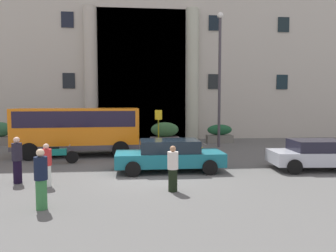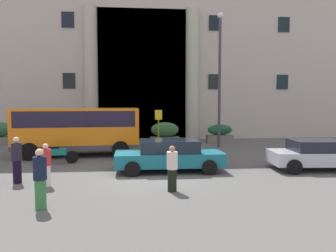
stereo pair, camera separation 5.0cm
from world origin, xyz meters
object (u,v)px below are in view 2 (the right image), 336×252
Objects in this scene: pedestrian_child_trailing at (17,160)px; pedestrian_man_crossing at (172,169)px; hedge_planter_far_west at (0,134)px; white_taxi_kerbside at (316,154)px; pedestrian_woman_with_bag at (40,179)px; motorcycle_far_end at (56,154)px; hedge_planter_far_east at (94,133)px; lamppost_plaza_centre at (220,71)px; pedestrian_man_red_shirt at (46,165)px; orange_minibus at (78,127)px; parked_estate_mid at (169,155)px; bus_stop_sign at (158,125)px; hedge_planter_entrance_right at (165,133)px; hedge_planter_entrance_left at (220,134)px; motorcycle_near_kerb at (192,153)px.

pedestrian_child_trailing is 1.11× the size of pedestrian_man_crossing.
hedge_planter_far_west is 1.21× the size of pedestrian_man_crossing.
hedge_planter_far_west is at bearing 154.99° from white_taxi_kerbside.
pedestrian_woman_with_bag reaches higher than hedge_planter_far_west.
hedge_planter_far_east is at bearing 79.90° from motorcycle_far_end.
motorcycle_far_end is (-11.70, 2.41, -0.22)m from white_taxi_kerbside.
motorcycle_far_end is 11.38m from lamppost_plaza_centre.
pedestrian_man_red_shirt is at bearing -85.38° from motorcycle_far_end.
lamppost_plaza_centre is at bearing -155.71° from pedestrian_man_red_shirt.
orange_minibus is 6.69m from pedestrian_man_red_shirt.
hedge_planter_far_west reaches higher than parked_estate_mid.
pedestrian_man_red_shirt is (-4.49, -8.58, -0.78)m from bus_stop_sign.
lamppost_plaza_centre reaches higher than pedestrian_man_crossing.
white_taxi_kerbside is 7.25m from pedestrian_man_crossing.
lamppost_plaza_centre is (4.15, 10.23, 4.23)m from pedestrian_man_crossing.
hedge_planter_entrance_right reaches higher than hedge_planter_entrance_left.
motorcycle_far_end is 1.15× the size of pedestrian_child_trailing.
orange_minibus is at bearing -112.14° from pedestrian_man_red_shirt.
pedestrian_child_trailing reaches higher than motorcycle_far_end.
white_taxi_kerbside is at bearing -16.35° from motorcycle_far_end.
hedge_planter_entrance_right is 9.30m from parked_estate_mid.
motorcycle_far_end is 6.58m from motorcycle_near_kerb.
parked_estate_mid reaches higher than motorcycle_far_end.
lamppost_plaza_centre is (-2.51, 7.35, 4.31)m from white_taxi_kerbside.
motorcycle_far_end is at bearing 156.96° from parked_estate_mid.
white_taxi_kerbside is (1.87, -9.65, 0.04)m from hedge_planter_entrance_left.
lamppost_plaza_centre reaches higher than orange_minibus.
motorcycle_near_kerb is 8.53m from pedestrian_woman_with_bag.
white_taxi_kerbside is 12.25m from pedestrian_child_trailing.
pedestrian_child_trailing is at bearing -47.74° from pedestrian_man_red_shirt.
bus_stop_sign is 0.28× the size of lamppost_plaza_centre.
hedge_planter_entrance_right is at bearing 91.11° from motorcycle_near_kerb.
hedge_planter_far_west is 0.21× the size of lamppost_plaza_centre.
hedge_planter_entrance_left is at bearing 74.46° from lamppost_plaza_centre.
pedestrian_man_crossing is 11.82m from lamppost_plaza_centre.
motorcycle_far_end is at bearing -103.57° from pedestrian_man_red_shirt.
pedestrian_man_red_shirt is at bearing 148.74° from pedestrian_woman_with_bag.
white_taxi_kerbside is 11.95m from motorcycle_far_end.
orange_minibus is at bearing 160.48° from white_taxi_kerbside.
hedge_planter_entrance_right is 1.12× the size of hedge_planter_far_west.
motorcycle_far_end is at bearing -140.00° from bus_stop_sign.
pedestrian_woman_with_bag is at bearing -121.59° from hedge_planter_entrance_left.
hedge_planter_far_east is 9.12m from hedge_planter_entrance_left.
hedge_planter_far_east is 9.74m from motorcycle_near_kerb.
motorcycle_far_end is (-5.23, 2.13, -0.24)m from parked_estate_mid.
pedestrian_child_trailing is (-7.07, -3.57, 0.40)m from motorcycle_near_kerb.
hedge_planter_far_west is 14.18m from parked_estate_mid.
hedge_planter_entrance_right reaches higher than motorcycle_far_end.
motorcycle_far_end is at bearing -143.63° from hedge_planter_entrance_left.
lamppost_plaza_centre is (8.50, 9.17, 4.23)m from pedestrian_man_red_shirt.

